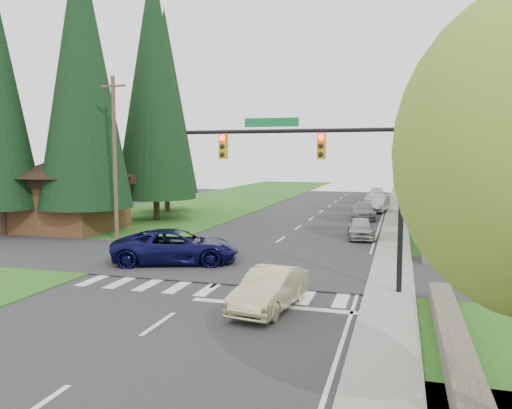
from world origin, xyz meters
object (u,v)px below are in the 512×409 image
at_px(sedan_champagne, 270,289).
at_px(parked_car_b, 363,210).
at_px(suv_navy, 176,247).
at_px(parked_car_c, 377,204).
at_px(parked_car_d, 371,200).
at_px(parked_car_e, 377,194).
at_px(parked_car_a, 361,228).

distance_m(sedan_champagne, parked_car_b, 26.29).
distance_m(suv_navy, parked_car_c, 27.41).
distance_m(parked_car_c, parked_car_d, 6.00).
xyz_separation_m(parked_car_b, parked_car_e, (0.25, 19.61, -0.01)).
bearing_deg(parked_car_b, parked_car_d, 83.97).
distance_m(parked_car_a, parked_car_e, 30.04).
height_order(parked_car_d, parked_car_e, parked_car_e).
distance_m(suv_navy, parked_car_b, 21.84).
bearing_deg(parked_car_b, suv_navy, -115.96).
distance_m(sedan_champagne, parked_car_c, 31.91).
bearing_deg(parked_car_b, parked_car_e, 83.24).
relative_size(sedan_champagne, parked_car_c, 0.87).
distance_m(parked_car_c, parked_car_e, 14.04).
bearing_deg(parked_car_b, parked_car_c, 74.82).
distance_m(parked_car_d, parked_car_e, 8.10).
distance_m(sedan_champagne, parked_car_e, 45.89).
height_order(parked_car_b, parked_car_c, parked_car_c).
relative_size(parked_car_b, parked_car_d, 1.28).
distance_m(parked_car_b, parked_car_e, 19.61).
bearing_deg(sedan_champagne, suv_navy, 145.02).
xyz_separation_m(sedan_champagne, suv_navy, (-6.20, 5.73, 0.15)).
distance_m(parked_car_a, parked_car_d, 21.95).
height_order(sedan_champagne, parked_car_d, sedan_champagne).
relative_size(sedan_champagne, parked_car_a, 1.06).
height_order(suv_navy, parked_car_a, suv_navy).
height_order(sedan_champagne, parked_car_a, sedan_champagne).
relative_size(sedan_champagne, suv_navy, 0.69).
bearing_deg(parked_car_e, parked_car_d, -97.34).
height_order(parked_car_a, parked_car_e, parked_car_e).
bearing_deg(sedan_champagne, parked_car_c, 93.90).
xyz_separation_m(parked_car_b, parked_car_c, (0.90, 5.58, 0.09)).
relative_size(parked_car_d, parked_car_e, 0.80).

